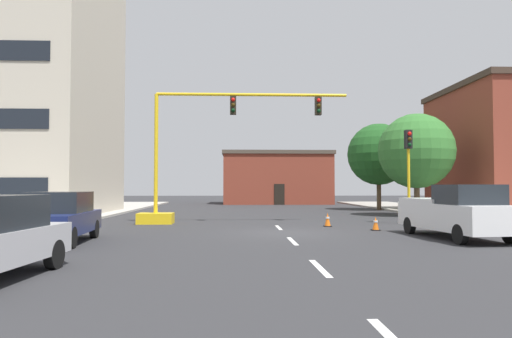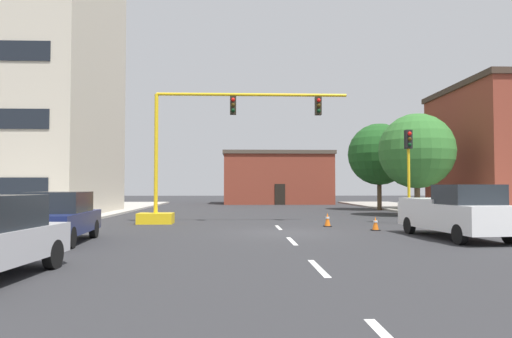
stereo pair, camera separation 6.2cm
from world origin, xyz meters
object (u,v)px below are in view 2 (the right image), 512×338
Objects in this scene: traffic_light_pole_right at (409,155)px; pickup_truck_white at (456,212)px; tree_right_mid at (417,151)px; traffic_cone_roadside_a at (375,224)px; tree_right_far at (379,154)px; traffic_signal_gantry at (185,178)px; sedan_navy_mid_left at (59,217)px; traffic_cone_roadside_b at (328,220)px.

traffic_light_pole_right is 0.86× the size of pickup_truck_white.
traffic_cone_roadside_a is (-5.61, -9.75, -3.93)m from tree_right_mid.
tree_right_far is 18.92m from traffic_cone_roadside_a.
traffic_signal_gantry is 1.96× the size of pickup_truck_white.
traffic_light_pole_right is 1.04× the size of sedan_navy_mid_left.
tree_right_far is (2.83, 14.40, 1.02)m from traffic_light_pole_right.
traffic_cone_roadside_a is at bearing 121.83° from pickup_truck_white.
traffic_light_pole_right is 7.21m from tree_right_mid.
pickup_truck_white is at bearing -55.06° from traffic_cone_roadside_b.
traffic_light_pole_right reaches higher than traffic_cone_roadside_a.
tree_right_mid is at bearing 60.08° from traffic_cone_roadside_a.
pickup_truck_white is at bearing -95.63° from traffic_light_pole_right.
pickup_truck_white is 1.21× the size of sedan_navy_mid_left.
traffic_signal_gantry is 19.70m from tree_right_far.
traffic_signal_gantry reaches higher than traffic_cone_roadside_a.
traffic_cone_roadside_b is (10.40, 6.18, -0.56)m from sedan_navy_mid_left.
traffic_signal_gantry is 2.27× the size of traffic_light_pole_right.
tree_right_mid reaches higher than pickup_truck_white.
traffic_cone_roadside_a is at bearing -50.58° from traffic_cone_roadside_b.
traffic_cone_roadside_b is at bearing 129.42° from traffic_cone_roadside_a.
traffic_cone_roadside_a is at bearing -25.57° from traffic_signal_gantry.
tree_right_far is 1.53× the size of sedan_navy_mid_left.
traffic_cone_roadside_b is (-7.32, -7.67, -3.90)m from tree_right_mid.
sedan_navy_mid_left is (-17.61, -21.69, -3.66)m from tree_right_far.
tree_right_far is at bearing 43.23° from traffic_signal_gantry.
sedan_navy_mid_left is (-14.78, -7.29, -2.64)m from traffic_light_pole_right.
traffic_light_pole_right is at bearing -4.99° from traffic_signal_gantry.
tree_right_far is 1.27× the size of pickup_truck_white.
tree_right_far is 11.51× the size of traffic_cone_roadside_a.
tree_right_mid is 10.87× the size of traffic_cone_roadside_a.
pickup_truck_white is 6.58m from traffic_cone_roadside_b.
traffic_light_pole_right is 0.68× the size of tree_right_far.
sedan_navy_mid_left reaches higher than traffic_cone_roadside_a.
traffic_signal_gantry is at bearing 145.31° from pickup_truck_white.
traffic_signal_gantry reaches higher than traffic_cone_roadside_b.
pickup_truck_white is 8.31× the size of traffic_cone_roadside_b.
pickup_truck_white is (-0.64, -6.47, -2.55)m from traffic_light_pole_right.
traffic_signal_gantry reaches higher than pickup_truck_white.
traffic_cone_roadside_a is (8.76, -4.19, -2.05)m from traffic_signal_gantry.
pickup_truck_white is (-3.57, -13.03, -3.25)m from tree_right_mid.
tree_right_far is 21.46m from pickup_truck_white.
tree_right_mid is (2.93, 6.55, 0.70)m from traffic_light_pole_right.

